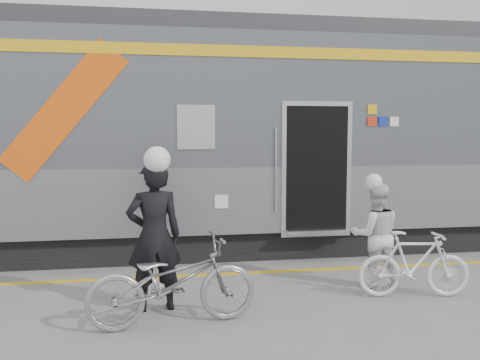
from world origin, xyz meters
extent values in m
plane|color=slate|center=(0.00, 0.00, 0.00)|extent=(90.00, 90.00, 0.00)
cube|color=black|center=(-0.19, 4.20, 0.25)|extent=(24.00, 2.70, 0.50)
cube|color=#9EA0A5|center=(-0.19, 4.20, 1.05)|extent=(24.00, 3.00, 1.10)
cube|color=#5B5D62|center=(-0.19, 4.20, 2.70)|extent=(24.00, 3.00, 2.20)
cube|color=#38383A|center=(-0.19, 4.20, 3.95)|extent=(24.00, 2.64, 0.30)
cube|color=gold|center=(-0.19, 2.69, 3.45)|extent=(24.00, 0.02, 0.18)
cube|color=#EC560D|center=(-1.99, 2.69, 2.50)|extent=(1.96, 0.01, 2.19)
cube|color=black|center=(0.01, 2.69, 2.25)|extent=(0.55, 0.02, 0.65)
cube|color=black|center=(2.01, 2.90, 1.55)|extent=(1.05, 0.45, 2.10)
cube|color=silver|center=(2.01, 2.69, 1.55)|extent=(1.20, 0.02, 2.25)
cylinder|color=silver|center=(1.31, 2.67, 1.55)|extent=(0.04, 0.04, 1.40)
cube|color=silver|center=(2.01, 2.65, 0.52)|extent=(1.05, 0.25, 0.06)
cube|color=gold|center=(2.96, 2.69, 2.55)|extent=(0.16, 0.01, 0.16)
cube|color=red|center=(2.96, 2.69, 2.35)|extent=(0.16, 0.01, 0.16)
cube|color=#18289F|center=(3.16, 2.69, 2.35)|extent=(0.16, 0.01, 0.16)
cube|color=silver|center=(3.36, 2.69, 2.35)|extent=(0.16, 0.01, 0.16)
cube|color=silver|center=(0.41, 2.69, 1.05)|extent=(0.22, 0.01, 0.22)
cube|color=gold|center=(0.00, 2.15, 0.00)|extent=(24.00, 0.12, 0.01)
imported|color=black|center=(-0.66, 0.75, 0.91)|extent=(0.72, 0.53, 1.83)
imported|color=#96989D|center=(-0.46, 0.20, 0.50)|extent=(1.99, 0.93, 1.01)
imported|color=silver|center=(2.40, 1.22, 0.73)|extent=(0.78, 0.65, 1.46)
imported|color=silver|center=(2.70, 0.67, 0.44)|extent=(1.52, 0.63, 0.89)
sphere|color=white|center=(-0.66, 0.75, 1.99)|extent=(0.32, 0.32, 0.32)
sphere|color=white|center=(2.40, 1.22, 1.58)|extent=(0.23, 0.23, 0.23)
camera|label=1|loc=(-0.63, -5.39, 2.16)|focal=38.00mm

